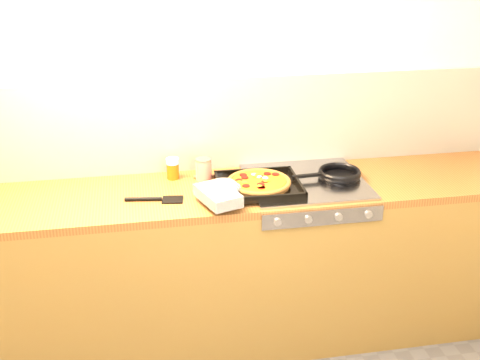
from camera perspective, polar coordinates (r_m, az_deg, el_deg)
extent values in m
plane|color=beige|center=(3.21, -2.81, 7.03)|extent=(3.20, 0.00, 3.20)
cube|color=white|center=(3.22, -2.75, 5.26)|extent=(3.20, 0.02, 0.50)
cube|color=brown|center=(3.26, -1.81, -8.42)|extent=(3.20, 0.60, 0.86)
cube|color=brown|center=(3.05, -1.91, -1.20)|extent=(3.20, 0.60, 0.04)
cube|color=#A1A1A7|center=(2.90, 7.84, -3.46)|extent=(0.60, 0.03, 0.08)
cylinder|color=#A5A5AA|center=(2.83, 3.58, -3.99)|extent=(0.04, 0.02, 0.04)
cylinder|color=#A5A5AA|center=(2.86, 6.50, -3.73)|extent=(0.04, 0.02, 0.04)
cylinder|color=#A5A5AA|center=(2.91, 9.34, -3.46)|extent=(0.04, 0.02, 0.04)
cylinder|color=#A5A5AA|center=(2.96, 12.08, -3.20)|extent=(0.04, 0.02, 0.04)
cube|color=#A1A1A7|center=(3.13, 6.24, -0.17)|extent=(0.60, 0.56, 0.02)
cube|color=black|center=(3.02, 1.79, -0.64)|extent=(0.42, 0.37, 0.01)
cube|color=black|center=(3.17, 1.20, 0.90)|extent=(0.41, 0.02, 0.02)
cube|color=black|center=(2.86, 2.46, -1.70)|extent=(0.41, 0.02, 0.02)
cube|color=black|center=(3.05, 5.48, -0.09)|extent=(0.02, 0.36, 0.02)
cube|color=black|center=(2.98, -1.97, -0.58)|extent=(0.02, 0.36, 0.02)
cylinder|color=#9A672C|center=(3.01, 1.80, -0.35)|extent=(0.31, 0.31, 0.02)
torus|color=#9A672C|center=(3.01, 1.80, -0.17)|extent=(0.33, 0.33, 0.02)
cylinder|color=orange|center=(3.01, 1.80, -0.14)|extent=(0.28, 0.28, 0.01)
cylinder|color=maroon|center=(3.00, 2.38, -0.09)|extent=(0.04, 0.04, 0.01)
cylinder|color=maroon|center=(3.07, 0.30, 0.49)|extent=(0.04, 0.04, 0.01)
cylinder|color=maroon|center=(2.92, 2.02, -0.71)|extent=(0.04, 0.04, 0.01)
cylinder|color=maroon|center=(3.00, -0.11, -0.03)|extent=(0.04, 0.04, 0.01)
cylinder|color=maroon|center=(3.08, 2.60, 0.60)|extent=(0.04, 0.04, 0.01)
cylinder|color=maroon|center=(3.05, 1.90, 0.33)|extent=(0.04, 0.04, 0.01)
cylinder|color=maroon|center=(2.94, 0.57, -0.55)|extent=(0.04, 0.04, 0.01)
cylinder|color=maroon|center=(3.08, 3.39, 0.55)|extent=(0.04, 0.04, 0.01)
cylinder|color=maroon|center=(2.92, 2.05, -0.69)|extent=(0.04, 0.04, 0.01)
cylinder|color=maroon|center=(2.96, 1.98, -0.41)|extent=(0.04, 0.04, 0.01)
cylinder|color=maroon|center=(3.03, 0.45, 0.24)|extent=(0.04, 0.04, 0.01)
ellipsoid|color=gold|center=(2.98, 0.35, -0.21)|extent=(0.03, 0.02, 0.01)
ellipsoid|color=gold|center=(2.98, -0.11, -0.18)|extent=(0.03, 0.02, 0.01)
ellipsoid|color=gold|center=(3.05, 1.46, 0.36)|extent=(0.03, 0.02, 0.01)
ellipsoid|color=gold|center=(3.08, 1.24, 0.63)|extent=(0.03, 0.02, 0.01)
ellipsoid|color=gold|center=(2.93, 1.83, -0.57)|extent=(0.03, 0.02, 0.01)
ellipsoid|color=gold|center=(2.99, 2.53, -0.09)|extent=(0.03, 0.02, 0.01)
ellipsoid|color=gold|center=(3.01, 2.24, 0.03)|extent=(0.03, 0.02, 0.01)
ellipsoid|color=gold|center=(2.97, 0.46, -0.29)|extent=(0.03, 0.02, 0.01)
ellipsoid|color=gold|center=(3.07, 1.65, 0.54)|extent=(0.03, 0.02, 0.01)
ellipsoid|color=silver|center=(3.08, 1.33, 0.56)|extent=(0.03, 0.03, 0.01)
ellipsoid|color=silver|center=(3.04, 1.85, 0.30)|extent=(0.03, 0.03, 0.01)
ellipsoid|color=silver|center=(3.03, 2.42, 0.20)|extent=(0.03, 0.03, 0.01)
cube|color=black|center=(2.84, -2.12, -1.48)|extent=(0.22, 0.28, 0.06)
ellipsoid|color=black|center=(2.94, -1.61, -0.53)|extent=(0.15, 0.15, 0.06)
cylinder|color=black|center=(2.87, -0.67, -1.13)|extent=(0.09, 0.12, 0.05)
cylinder|color=black|center=(3.18, 9.40, 0.31)|extent=(0.22, 0.22, 0.01)
torus|color=black|center=(3.18, 9.42, 0.66)|extent=(0.24, 0.24, 0.02)
cube|color=black|center=(3.11, 6.39, 0.41)|extent=(0.16, 0.03, 0.01)
cylinder|color=#AF1A0E|center=(3.13, -3.47, 1.00)|extent=(0.10, 0.10, 0.11)
cylinder|color=#B2B2B7|center=(3.11, -3.49, 1.97)|extent=(0.10, 0.10, 0.01)
cylinder|color=#B2B2B7|center=(3.15, -3.44, 0.04)|extent=(0.10, 0.10, 0.01)
cylinder|color=#DF4F0D|center=(3.17, -6.38, 0.85)|extent=(0.07, 0.07, 0.08)
cylinder|color=silver|center=(3.15, -6.43, 1.80)|extent=(0.07, 0.07, 0.03)
cylinder|color=#AB6B48|center=(3.19, -2.07, 0.45)|extent=(0.26, 0.02, 0.02)
ellipsoid|color=#AB6B48|center=(3.20, 0.42, 0.60)|extent=(0.06, 0.04, 0.02)
cube|color=black|center=(2.94, -6.41, -1.86)|extent=(0.11, 0.10, 0.01)
cylinder|color=black|center=(2.95, -9.16, -1.79)|extent=(0.18, 0.04, 0.02)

